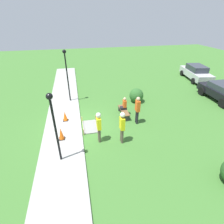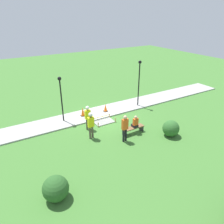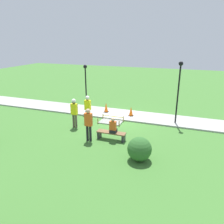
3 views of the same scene
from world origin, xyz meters
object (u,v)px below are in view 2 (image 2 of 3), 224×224
(park_bench, at_px, (133,129))
(worker_supervisor, at_px, (88,116))
(traffic_cone_far_patch, at_px, (83,112))
(lamppost_near, at_px, (61,92))
(lamppost_far, at_px, (139,77))
(traffic_cone_near_patch, at_px, (105,108))
(worker_assistant, at_px, (91,123))
(person_seated_on_bench, at_px, (135,123))
(bystander_in_orange_shirt, at_px, (125,127))

(park_bench, xyz_separation_m, worker_supervisor, (2.46, -2.11, 0.78))
(park_bench, bearing_deg, traffic_cone_far_patch, -65.06)
(lamppost_near, bearing_deg, lamppost_far, 175.71)
(traffic_cone_near_patch, bearing_deg, lamppost_near, -2.63)
(worker_assistant, bearing_deg, worker_supervisor, -105.83)
(person_seated_on_bench, bearing_deg, worker_supervisor, -39.89)
(traffic_cone_far_patch, xyz_separation_m, bystander_in_orange_shirt, (-0.84, 4.76, 0.61))
(worker_assistant, bearing_deg, person_seated_on_bench, 162.04)
(lamppost_far, bearing_deg, worker_supervisor, 15.41)
(park_bench, bearing_deg, lamppost_far, -131.07)
(worker_assistant, height_order, bystander_in_orange_shirt, worker_assistant)
(park_bench, bearing_deg, traffic_cone_near_patch, -90.75)
(worker_supervisor, xyz_separation_m, lamppost_far, (-5.66, -1.56, 1.62))
(bystander_in_orange_shirt, height_order, lamppost_near, lamppost_near)
(traffic_cone_far_patch, xyz_separation_m, lamppost_near, (1.64, 0.01, 1.96))
(worker_supervisor, relative_size, lamppost_near, 0.52)
(traffic_cone_far_patch, relative_size, worker_supervisor, 0.40)
(traffic_cone_near_patch, relative_size, bystander_in_orange_shirt, 0.36)
(traffic_cone_near_patch, relative_size, worker_assistant, 0.35)
(park_bench, xyz_separation_m, lamppost_near, (3.58, -4.18, 2.10))
(worker_assistant, xyz_separation_m, lamppost_near, (0.78, -3.28, 1.27))
(worker_supervisor, height_order, worker_assistant, worker_assistant)
(worker_supervisor, bearing_deg, lamppost_far, -164.59)
(traffic_cone_near_patch, bearing_deg, worker_assistant, 47.45)
(traffic_cone_far_patch, xyz_separation_m, person_seated_on_bench, (-2.07, 4.24, 0.35))
(park_bench, bearing_deg, lamppost_near, -49.37)
(bystander_in_orange_shirt, bearing_deg, park_bench, -152.47)
(traffic_cone_far_patch, distance_m, lamppost_far, 5.64)
(traffic_cone_near_patch, xyz_separation_m, worker_supervisor, (2.51, 1.90, 0.67))
(park_bench, distance_m, lamppost_near, 5.89)
(lamppost_far, bearing_deg, traffic_cone_far_patch, -5.75)
(traffic_cone_near_patch, bearing_deg, lamppost_far, 173.81)
(worker_supervisor, xyz_separation_m, lamppost_near, (1.12, -2.07, 1.32))
(traffic_cone_near_patch, bearing_deg, worker_supervisor, 37.11)
(worker_supervisor, xyz_separation_m, bystander_in_orange_shirt, (-1.36, 2.69, -0.02))
(traffic_cone_far_patch, height_order, person_seated_on_bench, person_seated_on_bench)
(worker_assistant, distance_m, lamppost_near, 3.60)
(worker_supervisor, bearing_deg, park_bench, 139.38)
(park_bench, xyz_separation_m, lamppost_far, (-3.20, -3.67, 2.39))
(worker_supervisor, bearing_deg, lamppost_near, -61.47)
(traffic_cone_near_patch, height_order, person_seated_on_bench, person_seated_on_bench)
(traffic_cone_far_patch, bearing_deg, worker_assistant, 75.41)
(bystander_in_orange_shirt, bearing_deg, person_seated_on_bench, -156.86)
(bystander_in_orange_shirt, xyz_separation_m, lamppost_near, (2.48, -4.75, 1.35))
(worker_supervisor, distance_m, worker_assistant, 1.26)
(worker_assistant, bearing_deg, traffic_cone_near_patch, -132.55)
(traffic_cone_near_patch, distance_m, bystander_in_orange_shirt, 4.77)
(lamppost_near, bearing_deg, bystander_in_orange_shirt, 117.56)
(worker_supervisor, bearing_deg, person_seated_on_bench, 140.11)
(person_seated_on_bench, bearing_deg, traffic_cone_far_patch, -63.94)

